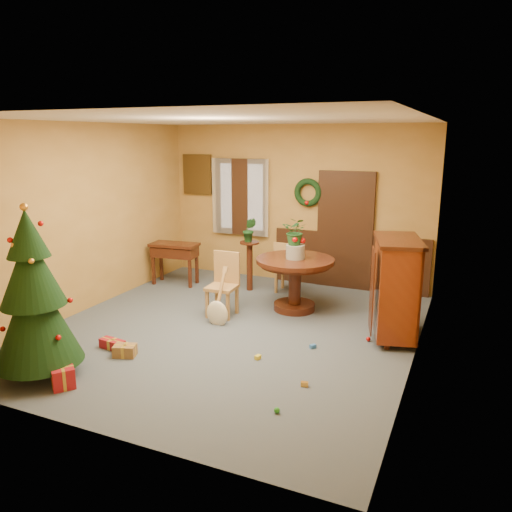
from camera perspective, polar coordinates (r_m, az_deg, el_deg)
The scene contains 21 objects.
room_envelope at distance 9.22m, azimuth 5.65°, elevation 3.66°, with size 5.50×5.50×5.50m.
dining_table at distance 7.83m, azimuth 4.47°, elevation -2.07°, with size 1.22×1.22×0.84m.
urn at distance 7.74m, azimuth 4.52°, elevation 0.49°, with size 0.29×0.29×0.22m, color slate.
centerpiece_plant at distance 7.67m, azimuth 4.56°, elevation 2.83°, with size 0.38×0.33×0.43m, color #1E4C23.
chair_near at distance 7.65m, azimuth -3.68°, elevation -2.94°, with size 0.44×0.44×0.97m.
chair_far at distance 8.70m, azimuth 3.52°, elevation -1.12°, with size 0.40×0.40×0.91m.
guitar at distance 7.28m, azimuth -4.48°, elevation -4.81°, with size 0.34×0.16×0.81m, color beige, non-canonical shape.
plant_stand at distance 8.82m, azimuth -0.74°, elevation -0.48°, with size 0.34×0.34×0.88m.
stand_plant at distance 8.71m, azimuth -0.75°, elevation 3.01°, with size 0.23×0.19×0.43m, color #19471E.
christmas_tree at distance 6.08m, azimuth -24.06°, elevation -4.31°, with size 0.97×0.97×2.00m.
writing_desk at distance 9.31m, azimuth -9.28°, elevation 0.29°, with size 0.91×0.52×0.77m.
sideboard at distance 6.95m, azimuth 15.66°, elevation -3.26°, with size 0.83×1.19×1.38m.
gift_a at distance 6.52m, azimuth -25.67°, elevation -11.47°, with size 0.34×0.27×0.17m.
gift_b at distance 6.01m, azimuth -21.19°, elevation -12.81°, with size 0.33×0.33×0.24m.
gift_c at distance 6.57m, azimuth -14.75°, elevation -10.41°, with size 0.32×0.26×0.15m.
gift_d at distance 6.83m, azimuth -16.09°, elevation -9.65°, with size 0.36×0.18×0.12m.
toy_a at distance 6.64m, azimuth 6.52°, elevation -10.23°, with size 0.08×0.05×0.05m, color blue.
toy_b at distance 5.21m, azimuth 2.41°, elevation -17.20°, with size 0.06×0.06×0.06m, color #248525.
toy_c at distance 6.30m, azimuth 0.21°, elevation -11.49°, with size 0.08×0.05×0.05m, color yellow.
toy_d at distance 6.97m, azimuth 12.72°, elevation -9.24°, with size 0.06×0.06×0.06m, color red.
toy_e at distance 5.71m, azimuth 5.57°, elevation -14.37°, with size 0.08×0.05×0.05m, color gold.
Camera 1 is at (3.01, -5.93, 2.70)m, focal length 35.00 mm.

